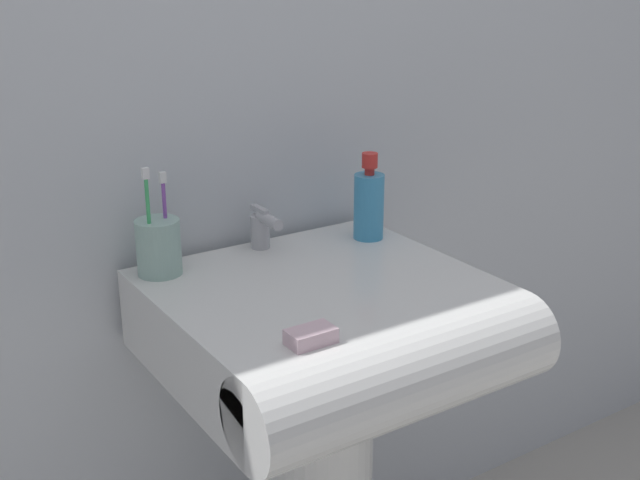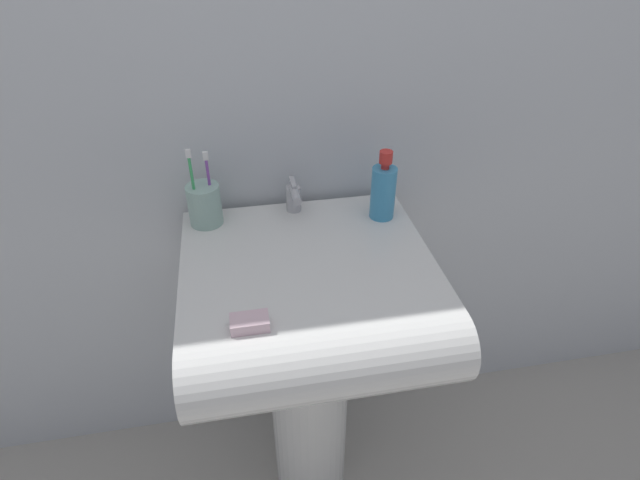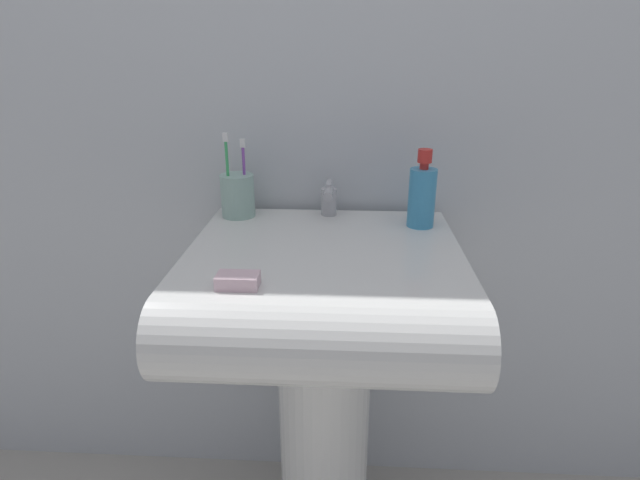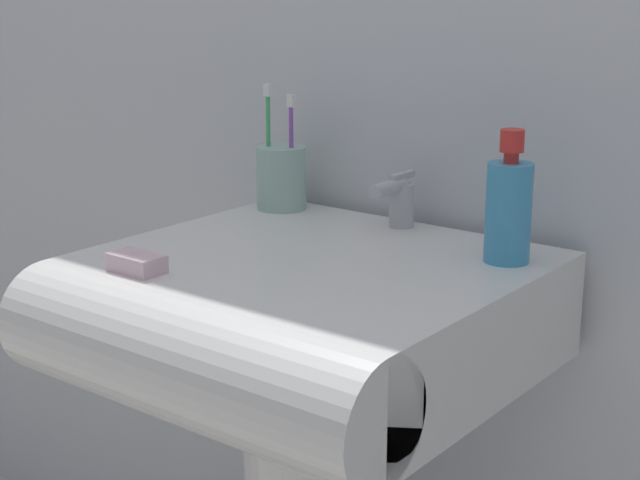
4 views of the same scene
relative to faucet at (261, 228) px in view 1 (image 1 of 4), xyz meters
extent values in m
cube|color=silver|center=(0.00, 0.09, 0.29)|extent=(5.00, 0.05, 2.40)
cube|color=white|center=(0.00, -0.20, -0.12)|extent=(0.57, 0.49, 0.15)
cylinder|color=white|center=(0.00, -0.44, -0.12)|extent=(0.57, 0.15, 0.15)
cylinder|color=#B7B7BC|center=(0.00, 0.01, -0.01)|extent=(0.04, 0.04, 0.07)
cylinder|color=#B7B7BC|center=(0.00, -0.03, 0.02)|extent=(0.02, 0.07, 0.02)
cube|color=#B7B7BC|center=(0.00, 0.01, 0.03)|extent=(0.01, 0.06, 0.01)
cylinder|color=#99BFB2|center=(-0.22, -0.01, 0.01)|extent=(0.08, 0.08, 0.10)
cylinder|color=#3FB266|center=(-0.24, -0.02, 0.06)|extent=(0.01, 0.01, 0.17)
cube|color=white|center=(-0.24, -0.02, 0.15)|extent=(0.01, 0.01, 0.02)
cylinder|color=purple|center=(-0.20, -0.01, 0.05)|extent=(0.01, 0.01, 0.15)
cube|color=white|center=(-0.20, -0.01, 0.13)|extent=(0.01, 0.01, 0.02)
cylinder|color=#3F99CC|center=(0.22, -0.06, 0.02)|extent=(0.06, 0.06, 0.13)
cylinder|color=red|center=(0.22, -0.06, 0.10)|extent=(0.02, 0.02, 0.02)
cylinder|color=red|center=(0.22, -0.06, 0.12)|extent=(0.03, 0.03, 0.03)
cube|color=silver|center=(-0.14, -0.40, -0.03)|extent=(0.07, 0.04, 0.02)
camera|label=1|loc=(-0.72, -1.31, 0.51)|focal=45.00mm
camera|label=2|loc=(-0.13, -1.09, 0.63)|focal=28.00mm
camera|label=3|loc=(0.05, -1.17, 0.34)|focal=28.00mm
camera|label=4|loc=(0.80, -1.21, 0.33)|focal=55.00mm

